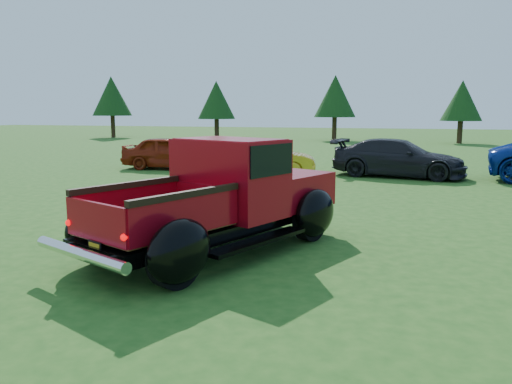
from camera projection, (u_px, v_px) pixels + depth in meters
name	position (u px, v px, depth m)	size (l,w,h in m)	color
ground	(258.00, 243.00, 8.70)	(120.00, 120.00, 0.00)	#204E16
tree_far_west	(112.00, 96.00, 42.75)	(3.33, 3.33, 5.20)	#332114
tree_west	(216.00, 100.00, 39.02)	(2.94, 2.94, 4.60)	#332114
tree_mid_left	(335.00, 96.00, 38.31)	(3.20, 3.20, 5.00)	#332114
tree_mid_right	(462.00, 101.00, 34.87)	(2.82, 2.82, 4.40)	#332114
pickup_truck	(230.00, 196.00, 8.38)	(3.77, 5.24, 1.83)	black
show_car_red	(171.00, 153.00, 19.71)	(1.53, 3.81, 1.30)	maroon
show_car_yellow	(265.00, 159.00, 17.75)	(1.24, 3.54, 1.17)	gold
show_car_grey	(398.00, 158.00, 17.39)	(1.84, 4.53, 1.31)	black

